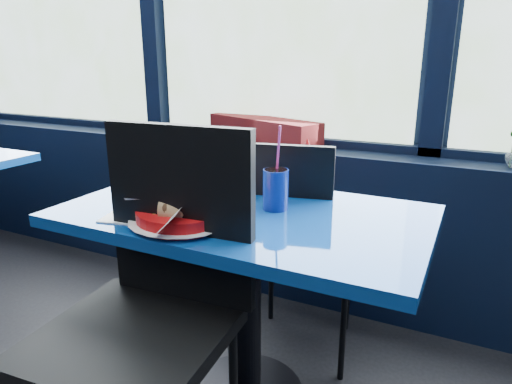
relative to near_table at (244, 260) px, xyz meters
name	(u,v)px	position (x,y,z in m)	size (l,w,h in m)	color
window_sill	(269,216)	(-0.30, 0.87, -0.17)	(5.00, 0.26, 0.80)	black
near_table	(244,260)	(0.00, 0.00, 0.00)	(1.20, 0.70, 0.75)	black
chair_near_front	(152,293)	(-0.09, -0.38, 0.04)	(0.52, 0.52, 1.06)	black
chair_near_back	(294,238)	(0.06, 0.32, -0.03)	(0.50, 0.51, 0.94)	black
planter_box	(263,131)	(-0.34, 0.87, 0.30)	(0.68, 0.17, 0.14)	maroon
food_basket	(176,217)	(-0.10, -0.24, 0.22)	(0.28, 0.28, 0.10)	red
ketchup_bottle	(306,170)	(0.12, 0.27, 0.27)	(0.06, 0.06, 0.21)	red
soda_cup	(276,188)	(0.09, 0.06, 0.25)	(0.08, 0.08, 0.29)	navy
napkin	(134,215)	(-0.29, -0.21, 0.18)	(0.17, 0.17, 0.00)	white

